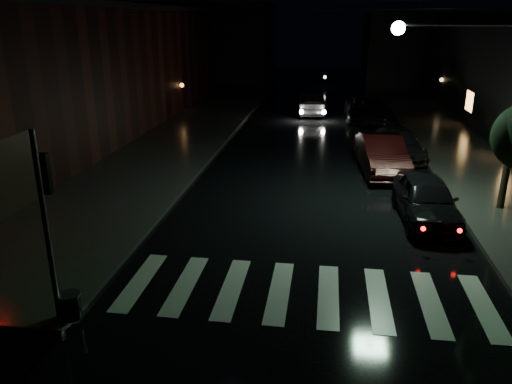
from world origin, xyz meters
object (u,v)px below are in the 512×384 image
at_px(parked_car_b, 382,155).
at_px(parked_car_d, 365,110).
at_px(oncoming_car, 310,103).
at_px(parked_car_c, 398,143).
at_px(parked_car_a, 426,199).

height_order(parked_car_b, parked_car_d, parked_car_b).
height_order(parked_car_b, oncoming_car, parked_car_b).
bearing_deg(parked_car_b, parked_car_c, 64.58).
bearing_deg(parked_car_a, oncoming_car, 101.14).
relative_size(parked_car_c, parked_car_d, 0.88).
bearing_deg(parked_car_b, parked_car_a, -85.16).
relative_size(parked_car_a, oncoming_car, 0.91).
relative_size(parked_car_a, parked_car_b, 0.89).
height_order(parked_car_a, parked_car_c, parked_car_a).
height_order(parked_car_a, parked_car_b, parked_car_b).
height_order(parked_car_c, parked_car_d, parked_car_d).
xyz_separation_m(parked_car_b, oncoming_car, (-3.65, 13.82, -0.01)).
relative_size(parked_car_b, parked_car_c, 1.06).
bearing_deg(parked_car_a, parked_car_b, 97.64).
height_order(parked_car_b, parked_car_c, parked_car_b).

